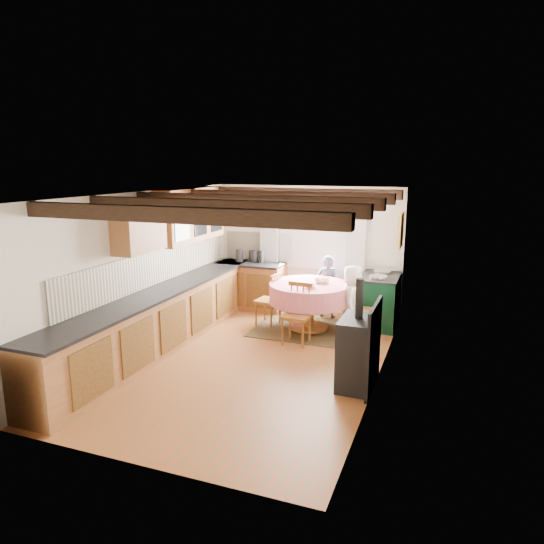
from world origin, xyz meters
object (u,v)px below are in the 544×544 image
at_px(aga_range, 379,300).
at_px(dining_table, 309,307).
at_px(chair_left, 268,299).
at_px(child_right, 352,301).
at_px(chair_near, 296,314).
at_px(chair_right, 359,307).
at_px(cup, 317,281).
at_px(cast_iron_stove, 358,333).
at_px(child_far, 327,286).

bearing_deg(aga_range, dining_table, -148.11).
relative_size(chair_left, child_right, 0.79).
distance_m(chair_near, chair_right, 1.16).
xyz_separation_m(chair_near, chair_right, (0.85, 0.79, -0.01)).
xyz_separation_m(chair_left, cup, (0.88, 0.04, 0.39)).
distance_m(dining_table, chair_near, 0.71).
bearing_deg(child_right, chair_left, 86.30).
bearing_deg(cast_iron_stove, cup, 118.73).
bearing_deg(child_right, cast_iron_stove, -168.55).
bearing_deg(cast_iron_stove, chair_near, 135.33).
distance_m(chair_right, child_right, 0.18).
height_order(cast_iron_stove, cup, cast_iron_stove).
bearing_deg(chair_right, dining_table, 93.44).
distance_m(aga_range, child_right, 0.77).
xyz_separation_m(chair_near, child_far, (0.11, 1.52, 0.10)).
distance_m(dining_table, cup, 0.47).
distance_m(child_right, cup, 0.69).
xyz_separation_m(chair_near, aga_range, (1.08, 1.38, -0.03)).
bearing_deg(chair_right, cup, 87.95).
bearing_deg(aga_range, chair_left, -161.06).
bearing_deg(dining_table, child_right, -0.37).
xyz_separation_m(aga_range, cup, (-0.97, -0.59, 0.40)).
height_order(chair_left, child_far, child_far).
bearing_deg(chair_right, chair_near, 130.69).
bearing_deg(chair_near, chair_right, 45.99).
distance_m(chair_left, aga_range, 1.95).
relative_size(cast_iron_stove, cup, 15.58).
height_order(aga_range, cast_iron_stove, cast_iron_stove).
distance_m(aga_range, cast_iron_stove, 2.57).
bearing_deg(chair_near, cast_iron_stove, -41.45).
distance_m(chair_left, chair_right, 1.61).
height_order(dining_table, child_far, child_far).
xyz_separation_m(dining_table, chair_near, (-0.00, -0.70, 0.08)).
relative_size(chair_right, cast_iron_stove, 0.67).
height_order(chair_near, child_far, child_far).
xyz_separation_m(chair_near, child_right, (0.74, 0.70, 0.11)).
xyz_separation_m(chair_left, child_right, (1.51, -0.04, 0.13)).
relative_size(aga_range, cup, 10.92).
bearing_deg(dining_table, aga_range, 31.89).
distance_m(chair_right, child_far, 1.05).
distance_m(dining_table, cast_iron_stove, 2.25).
distance_m(child_far, child_right, 1.04).
height_order(chair_right, cup, chair_right).
bearing_deg(child_right, dining_table, 87.58).
relative_size(chair_near, chair_left, 1.04).
height_order(chair_left, chair_right, chair_right).
bearing_deg(cup, dining_table, -144.51).
xyz_separation_m(dining_table, chair_left, (-0.77, 0.04, 0.06)).
bearing_deg(cast_iron_stove, dining_table, 122.31).
bearing_deg(cast_iron_stove, child_far, 111.76).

